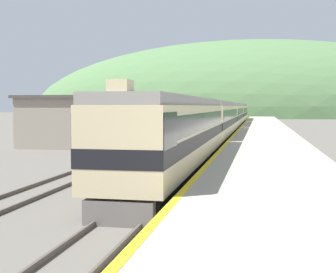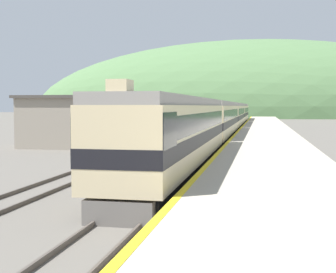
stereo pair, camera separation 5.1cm
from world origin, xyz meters
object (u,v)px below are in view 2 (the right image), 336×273
at_px(express_train_lead_car, 177,133).
at_px(carriage_fourth, 239,113).
at_px(carriage_second, 218,120).
at_px(carriage_third, 232,116).
at_px(siding_train, 177,122).

height_order(express_train_lead_car, carriage_fourth, express_train_lead_car).
xyz_separation_m(carriage_second, carriage_fourth, (0.00, 46.51, 0.00)).
bearing_deg(carriage_third, express_train_lead_car, -90.00).
height_order(carriage_third, carriage_fourth, same).
distance_m(express_train_lead_car, carriage_second, 22.81).
height_order(carriage_second, carriage_fourth, same).
distance_m(carriage_third, siding_train, 18.78).
relative_size(express_train_lead_car, carriage_third, 0.94).
bearing_deg(carriage_third, carriage_second, -90.00).
height_order(carriage_third, siding_train, carriage_third).
bearing_deg(carriage_fourth, express_train_lead_car, -90.00).
bearing_deg(carriage_fourth, carriage_second, -90.00).
bearing_deg(carriage_third, siding_train, -105.38).
distance_m(carriage_fourth, siding_train, 41.66).
relative_size(express_train_lead_car, carriage_second, 0.94).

